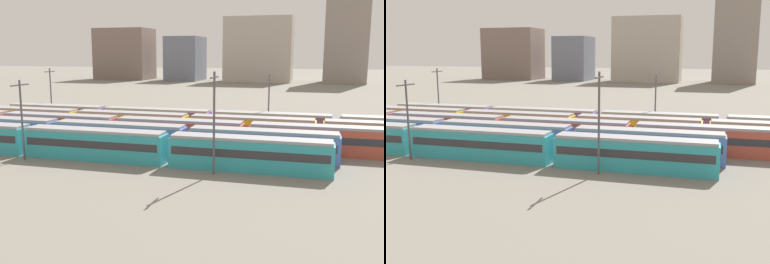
% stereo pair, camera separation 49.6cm
% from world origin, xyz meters
% --- Properties ---
extents(ground_plane, '(600.00, 600.00, 0.00)m').
position_xyz_m(ground_plane, '(0.00, 10.40, 0.00)').
color(ground_plane, slate).
extents(train_track_0, '(55.80, 3.06, 3.75)m').
position_xyz_m(train_track_0, '(17.89, 0.00, 1.90)').
color(train_track_0, teal).
rests_on(train_track_0, ground_plane).
extents(train_track_1, '(55.80, 3.06, 3.75)m').
position_xyz_m(train_track_1, '(18.68, 5.20, 1.90)').
color(train_track_1, '#4C70BC').
rests_on(train_track_1, ground_plane).
extents(train_track_2, '(93.60, 3.06, 3.75)m').
position_xyz_m(train_track_2, '(25.36, 10.40, 1.90)').
color(train_track_2, '#BC4C38').
rests_on(train_track_2, ground_plane).
extents(train_track_3, '(93.60, 3.06, 3.75)m').
position_xyz_m(train_track_3, '(34.73, 15.60, 1.90)').
color(train_track_3, yellow).
rests_on(train_track_3, ground_plane).
extents(train_track_4, '(93.60, 3.06, 3.75)m').
position_xyz_m(train_track_4, '(37.07, 20.80, 1.90)').
color(train_track_4, '#6B429E').
rests_on(train_track_4, ground_plane).
extents(catenary_pole_0, '(0.24, 3.20, 9.70)m').
position_xyz_m(catenary_pole_0, '(9.71, -2.73, 5.39)').
color(catenary_pole_0, '#4C4C51').
rests_on(catenary_pole_0, ground_plane).
extents(catenary_pole_1, '(0.24, 3.20, 9.46)m').
position_xyz_m(catenary_pole_1, '(36.14, 23.85, 5.27)').
color(catenary_pole_1, '#4C4C51').
rests_on(catenary_pole_1, ground_plane).
extents(catenary_pole_2, '(0.24, 3.20, 10.98)m').
position_xyz_m(catenary_pole_2, '(33.40, -2.76, 6.05)').
color(catenary_pole_2, '#4C4C51').
rests_on(catenary_pole_2, ground_plane).
extents(catenary_pole_3, '(0.24, 3.20, 10.02)m').
position_xyz_m(catenary_pole_3, '(-3.70, 23.59, 5.56)').
color(catenary_pole_3, '#4C4C51').
rests_on(catenary_pole_3, ground_plane).
extents(distant_building_0, '(25.28, 18.49, 23.99)m').
position_xyz_m(distant_building_0, '(-47.36, 152.09, 12.00)').
color(distant_building_0, '#7A665B').
rests_on(distant_building_0, ground_plane).
extents(distant_building_1, '(15.04, 20.60, 19.93)m').
position_xyz_m(distant_building_1, '(-16.78, 152.09, 9.96)').
color(distant_building_1, slate).
rests_on(distant_building_1, ground_plane).
extents(distant_building_2, '(28.98, 18.78, 27.96)m').
position_xyz_m(distant_building_2, '(17.22, 152.09, 13.98)').
color(distant_building_2, '#B2A899').
rests_on(distant_building_2, ground_plane).
extents(distant_building_3, '(17.08, 19.33, 40.63)m').
position_xyz_m(distant_building_3, '(53.29, 152.09, 20.31)').
color(distant_building_3, gray).
rests_on(distant_building_3, ground_plane).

